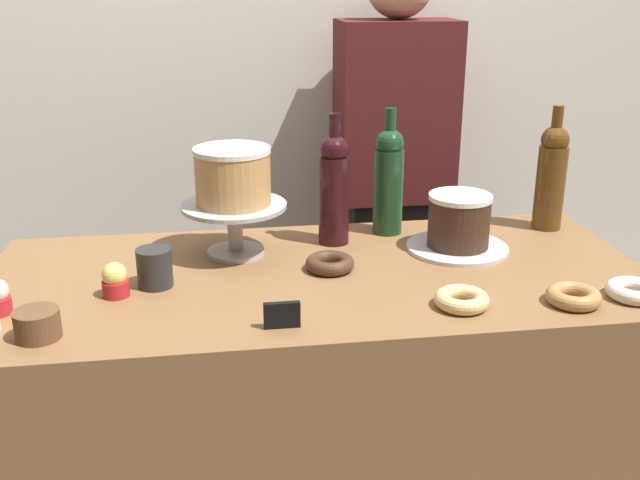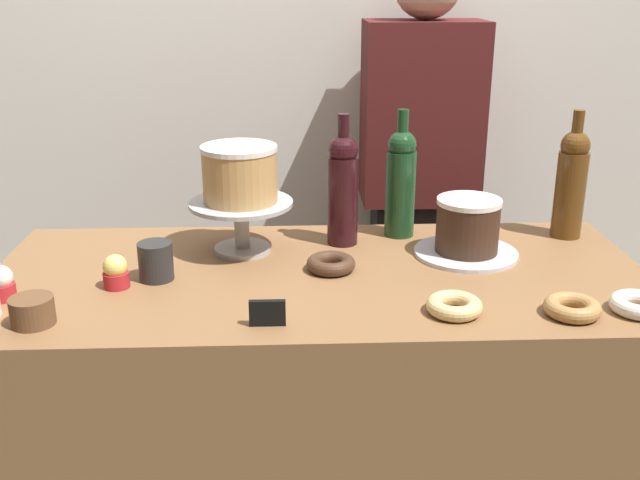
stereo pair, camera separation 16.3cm
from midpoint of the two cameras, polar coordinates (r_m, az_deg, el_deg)
The scene contains 18 objects.
back_wall at distance 2.45m, azimuth -5.23°, elevation 14.51°, with size 6.00×0.05×2.60m.
display_counter at distance 1.88m, azimuth -2.58°, elevation -15.32°, with size 1.49×0.68×0.89m.
cake_stand_pedestal at distance 1.76m, azimuth -9.28°, elevation 1.51°, with size 0.25×0.25×0.13m.
white_layer_cake at distance 1.73m, azimuth -9.47°, elevation 4.87°, with size 0.18×0.18×0.13m.
silver_serving_platter at distance 1.82m, azimuth 8.08°, elevation -0.63°, with size 0.25×0.25×0.01m.
chocolate_round_cake at distance 1.79m, azimuth 8.18°, elevation 1.47°, with size 0.15×0.15×0.13m.
wine_bottle_green at distance 1.88m, azimuth 2.87°, elevation 4.72°, with size 0.08×0.08×0.33m.
wine_bottle_amber at distance 1.99m, azimuth 15.27°, elevation 4.84°, with size 0.08×0.08×0.33m.
wine_bottle_dark_red at distance 1.81m, azimuth -1.50°, elevation 4.09°, with size 0.08×0.08×0.33m.
cupcake_lemon at distance 1.61m, azimuth -18.42°, elevation -3.06°, with size 0.06×0.06×0.07m.
donut_glazed at distance 1.50m, azimuth 7.89°, elevation -4.66°, with size 0.11×0.11×0.03m.
donut_chocolate at distance 1.67m, azimuth -2.01°, elevation -1.87°, with size 0.11×0.11×0.03m.
donut_sugar at distance 1.63m, azimuth 20.54°, elevation -3.77°, with size 0.11×0.11×0.03m.
donut_maple at distance 1.56m, azimuth 16.27°, elevation -4.28°, with size 0.11×0.11×0.03m.
cookie_stack at distance 1.49m, azimuth -24.05°, elevation -6.06°, with size 0.08×0.08×0.05m.
price_sign_chalkboard at distance 1.41m, azimuth -6.30°, elevation -5.88°, with size 0.07×0.01×0.05m.
coffee_cup_ceramic at distance 1.64m, azimuth -15.51°, elevation -2.14°, with size 0.08×0.08×0.08m.
barista_figure at distance 2.39m, azimuth 3.67°, elevation 3.11°, with size 0.36×0.22×1.60m.
Camera 1 is at (-0.23, -1.52, 1.53)m, focal length 41.30 mm.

